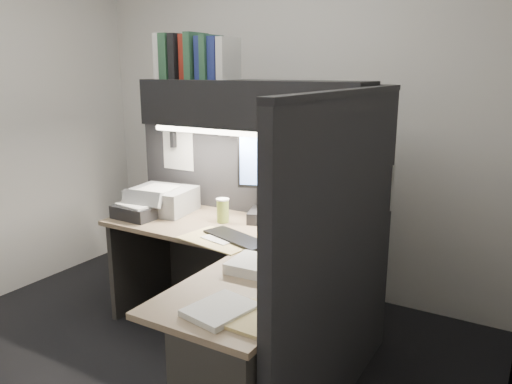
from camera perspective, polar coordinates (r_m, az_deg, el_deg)
floor at (r=3.17m, az=-10.07°, el=-19.15°), size 3.50×3.50×0.00m
wall_back at (r=3.93m, az=3.55°, el=8.49°), size 3.50×0.04×2.70m
partition_back at (r=3.52m, az=-0.39°, el=-1.22°), size 1.90×0.06×1.60m
partition_right at (r=2.48m, az=9.63°, el=-8.02°), size 0.06×1.50×1.60m
desk at (r=2.72m, az=-3.46°, el=-14.11°), size 1.70×1.53×0.73m
overhead_shelf at (r=3.20m, az=-0.62°, el=9.99°), size 1.55×0.34×0.30m
task_light_tube at (r=3.10m, az=-1.96°, el=6.70°), size 1.32×0.04×0.04m
monitor at (r=3.26m, az=2.65°, el=0.46°), size 0.53×0.35×0.59m
keyboard at (r=2.97m, az=-2.25°, el=-5.34°), size 0.49×0.29×0.02m
mousepad at (r=2.81m, az=4.41°, el=-6.69°), size 0.22×0.20×0.00m
mouse at (r=2.81m, az=4.83°, el=-6.21°), size 0.08×0.12×0.04m
telephone at (r=3.10m, az=6.13°, el=-3.88°), size 0.29×0.30×0.09m
coffee_cup at (r=3.30m, az=-3.82°, el=-2.19°), size 0.10×0.10×0.15m
printer at (r=3.60m, az=-10.68°, el=-0.88°), size 0.47×0.41×0.17m
notebook_stack at (r=3.50m, az=-13.34°, el=-2.14°), size 0.30×0.25×0.09m
open_folder at (r=2.98m, az=-4.16°, el=-5.44°), size 0.50×0.37×0.01m
paper_stack_a at (r=2.53m, az=0.25°, el=-8.45°), size 0.29×0.25×0.05m
paper_stack_b at (r=2.14m, az=-4.09°, el=-13.27°), size 0.27×0.31×0.03m
manila_stack at (r=2.08m, az=0.01°, el=-14.20°), size 0.22×0.27×0.02m
binder_row at (r=3.44m, az=-7.00°, el=15.04°), size 0.56×0.25×0.30m
pinned_papers at (r=2.96m, az=2.41°, el=0.92°), size 1.76×1.31×0.51m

